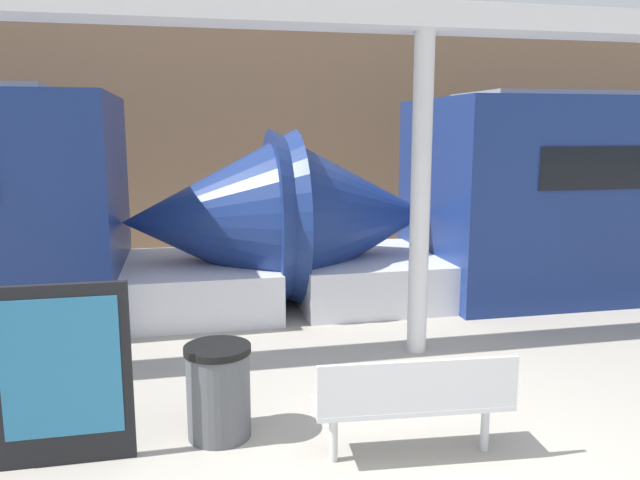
{
  "coord_description": "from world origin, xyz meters",
  "views": [
    {
      "loc": [
        -1.49,
        -3.76,
        2.62
      ],
      "look_at": [
        -0.02,
        2.98,
        1.4
      ],
      "focal_mm": 35.0,
      "sensor_mm": 36.0,
      "label": 1
    }
  ],
  "objects": [
    {
      "name": "bench_near",
      "position": [
        0.22,
        0.6,
        0.53
      ],
      "size": [
        1.62,
        0.56,
        0.89
      ],
      "rotation": [
        0.0,
        0.0,
        -0.08
      ],
      "color": "silver",
      "rests_on": "ground_plane"
    },
    {
      "name": "station_wall",
      "position": [
        0.0,
        10.58,
        2.5
      ],
      "size": [
        56.0,
        0.2,
        5.0
      ],
      "primitive_type": "cube",
      "color": "#937051",
      "rests_on": "ground_plane"
    },
    {
      "name": "support_column_near",
      "position": [
        1.17,
        2.99,
        1.85
      ],
      "size": [
        0.23,
        0.23,
        3.7
      ],
      "primitive_type": "cylinder",
      "color": "silver",
      "rests_on": "ground_plane"
    },
    {
      "name": "canopy_beam",
      "position": [
        1.17,
        2.99,
        3.84
      ],
      "size": [
        28.0,
        0.6,
        0.28
      ],
      "primitive_type": "cube",
      "color": "silver",
      "rests_on": "support_column_near"
    },
    {
      "name": "trash_bin",
      "position": [
        -1.27,
        1.35,
        0.41
      ],
      "size": [
        0.57,
        0.57,
        0.82
      ],
      "color": "#4C4F54",
      "rests_on": "ground_plane"
    },
    {
      "name": "poster_board",
      "position": [
        -2.48,
        1.14,
        0.74
      ],
      "size": [
        1.04,
        0.07,
        1.47
      ],
      "color": "black",
      "rests_on": "ground_plane"
    }
  ]
}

